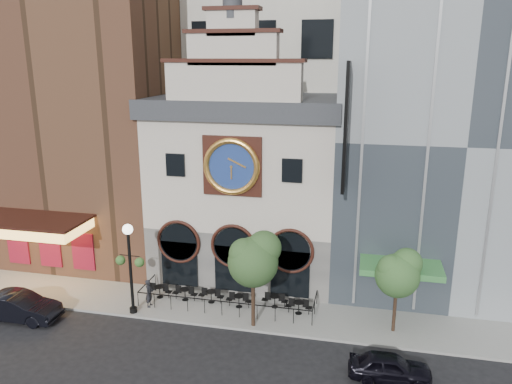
{
  "coord_description": "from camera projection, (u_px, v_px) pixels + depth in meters",
  "views": [
    {
      "loc": [
        7.7,
        -24.1,
        14.86
      ],
      "look_at": [
        0.99,
        6.0,
        6.45
      ],
      "focal_mm": 35.0,
      "sensor_mm": 36.0,
      "label": 1
    }
  ],
  "objects": [
    {
      "name": "lamppost",
      "position": [
        130.0,
        259.0,
        28.76
      ],
      "size": [
        1.77,
        0.6,
        5.53
      ],
      "rotation": [
        0.0,
        0.0,
        -0.03
      ],
      "color": "black",
      "rests_on": "sidewalk"
    },
    {
      "name": "pedestrian",
      "position": [
        149.0,
        293.0,
        30.16
      ],
      "size": [
        0.43,
        0.64,
        1.73
      ],
      "primitive_type": "imported",
      "rotation": [
        0.0,
        0.0,
        1.59
      ],
      "color": "black",
      "rests_on": "sidewalk"
    },
    {
      "name": "tree_right",
      "position": [
        398.0,
        272.0,
        26.76
      ],
      "size": [
        2.49,
        2.4,
        4.8
      ],
      "color": "#382619",
      "rests_on": "sidewalk"
    },
    {
      "name": "bistro_5",
      "position": [
        299.0,
        306.0,
        29.39
      ],
      "size": [
        1.58,
        0.68,
        0.9
      ],
      "color": "black",
      "rests_on": "sidewalk"
    },
    {
      "name": "car_left",
      "position": [
        19.0,
        307.0,
        28.96
      ],
      "size": [
        4.92,
        1.77,
        1.61
      ],
      "primitive_type": "imported",
      "rotation": [
        0.0,
        0.0,
        1.58
      ],
      "color": "black",
      "rests_on": "ground"
    },
    {
      "name": "ground",
      "position": [
        216.0,
        328.0,
        28.23
      ],
      "size": [
        120.0,
        120.0,
        0.0
      ],
      "primitive_type": "plane",
      "color": "black",
      "rests_on": "ground"
    },
    {
      "name": "tree_left",
      "position": [
        254.0,
        258.0,
        27.17
      ],
      "size": [
        2.89,
        2.78,
        5.57
      ],
      "color": "#382619",
      "rests_on": "sidewalk"
    },
    {
      "name": "bistro_4",
      "position": [
        275.0,
        300.0,
        30.14
      ],
      "size": [
        1.58,
        0.68,
        0.9
      ],
      "color": "black",
      "rests_on": "sidewalk"
    },
    {
      "name": "bistro_0",
      "position": [
        160.0,
        291.0,
        31.37
      ],
      "size": [
        1.58,
        0.68,
        0.9
      ],
      "color": "black",
      "rests_on": "sidewalk"
    },
    {
      "name": "theater_building",
      "position": [
        84.0,
        88.0,
        37.02
      ],
      "size": [
        14.0,
        15.6,
        25.0
      ],
      "color": "brown",
      "rests_on": "ground"
    },
    {
      "name": "sidewalk",
      "position": [
        228.0,
        306.0,
        30.56
      ],
      "size": [
        44.0,
        5.0,
        0.15
      ],
      "primitive_type": "cube",
      "color": "gray",
      "rests_on": "ground"
    },
    {
      "name": "cafe_railing",
      "position": [
        228.0,
        298.0,
        30.42
      ],
      "size": [
        10.6,
        2.6,
        0.9
      ],
      "primitive_type": null,
      "color": "black",
      "rests_on": "sidewalk"
    },
    {
      "name": "car_right",
      "position": [
        390.0,
        367.0,
        23.58
      ],
      "size": [
        3.95,
        1.74,
        1.32
      ],
      "primitive_type": "imported",
      "rotation": [
        0.0,
        0.0,
        1.62
      ],
      "color": "black",
      "rests_on": "ground"
    },
    {
      "name": "bistro_1",
      "position": [
        185.0,
        293.0,
        31.02
      ],
      "size": [
        1.58,
        0.68,
        0.9
      ],
      "color": "black",
      "rests_on": "sidewalk"
    },
    {
      "name": "retail_building",
      "position": [
        450.0,
        132.0,
        32.23
      ],
      "size": [
        14.0,
        14.4,
        20.0
      ],
      "color": "gray",
      "rests_on": "ground"
    },
    {
      "name": "bistro_3",
      "position": [
        239.0,
        300.0,
        30.16
      ],
      "size": [
        1.58,
        0.68,
        0.9
      ],
      "color": "black",
      "rests_on": "sidewalk"
    },
    {
      "name": "bistro_2",
      "position": [
        211.0,
        296.0,
        30.72
      ],
      "size": [
        1.58,
        0.68,
        0.9
      ],
      "color": "black",
      "rests_on": "sidewalk"
    },
    {
      "name": "clock_building",
      "position": [
        248.0,
        181.0,
        33.83
      ],
      "size": [
        12.6,
        8.78,
        18.65
      ],
      "color": "#605E5B",
      "rests_on": "ground"
    }
  ]
}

